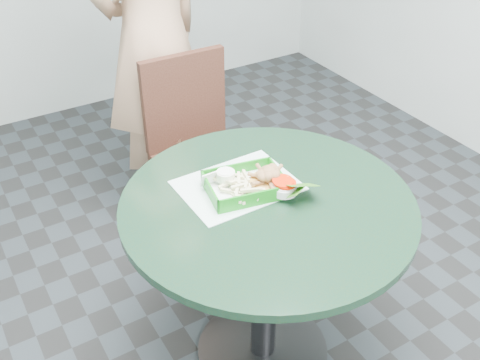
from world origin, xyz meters
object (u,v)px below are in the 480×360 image
sauce_ramekin (225,182)px  dining_chair (196,141)px  food_basket (245,192)px  cafe_table (266,244)px  crab_sandwich (267,179)px

sauce_ramekin → dining_chair: bearing=71.2°
dining_chair → food_basket: bearing=-102.6°
cafe_table → crab_sandwich: crab_sandwich is taller
cafe_table → food_basket: 0.21m
cafe_table → crab_sandwich: size_ratio=7.51×
dining_chair → sauce_ramekin: size_ratio=14.69×
cafe_table → sauce_ramekin: 0.27m
crab_sandwich → sauce_ramekin: crab_sandwich is taller
dining_chair → cafe_table: bearing=-98.9°
food_basket → dining_chair: bearing=76.2°
food_basket → sauce_ramekin: 0.08m
crab_sandwich → sauce_ramekin: 0.15m
dining_chair → crab_sandwich: (-0.10, -0.75, 0.27)m
cafe_table → sauce_ramekin: size_ratio=15.62×
cafe_table → dining_chair: dining_chair is taller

